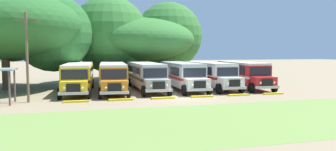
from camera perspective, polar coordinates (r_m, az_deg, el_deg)
ground_plane at (r=27.80m, az=2.50°, el=-3.98°), size 220.00×220.00×0.00m
foreground_grass_strip at (r=19.40m, az=10.94°, el=-7.70°), size 80.00×10.45×0.01m
parked_bus_slot_0 at (r=32.62m, az=-15.69°, el=-0.11°), size 3.31×10.93×2.82m
parked_bus_slot_1 at (r=32.29m, az=-9.83°, el=-0.06°), size 3.37×10.94×2.82m
parked_bus_slot_2 at (r=33.25m, az=-3.96°, el=0.12°), size 2.70×10.84×2.82m
parked_bus_slot_3 at (r=33.87m, az=2.45°, el=0.21°), size 2.92×10.87×2.82m
parked_bus_slot_4 at (r=35.29m, az=7.40°, el=0.34°), size 2.87×10.86×2.82m
parked_bus_slot_5 at (r=36.79m, az=13.15°, el=0.43°), size 3.47×10.96×2.82m
curb_wheelstop_0 at (r=26.24m, az=-16.14°, el=-4.48°), size 2.00×0.36×0.15m
curb_wheelstop_1 at (r=26.43m, az=-8.41°, el=-4.30°), size 2.00×0.36×0.15m
curb_wheelstop_2 at (r=27.08m, az=-0.92°, el=-4.04°), size 2.00×0.36×0.15m
curb_wheelstop_3 at (r=28.16m, az=6.09°, el=-3.74°), size 2.00×0.36×0.15m
curb_wheelstop_4 at (r=29.64m, az=12.50°, el=-3.41°), size 2.00×0.36×0.15m
curb_wheelstop_5 at (r=31.44m, az=18.23°, el=-3.09°), size 2.00×0.36×0.15m
broad_shade_tree at (r=45.24m, az=-5.19°, el=6.75°), size 18.88×15.73×11.26m
secondary_tree at (r=37.74m, az=-27.39°, el=7.62°), size 18.44×16.10×10.89m
utility_pole at (r=27.30m, az=-23.86°, el=3.44°), size 1.80×0.20×7.05m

